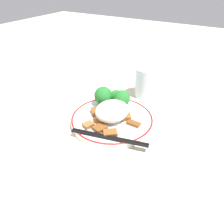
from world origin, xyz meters
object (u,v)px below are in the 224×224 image
plate (112,119)px  broccoli_back_center (116,97)px  broccoli_back_left (123,99)px  drinking_glass (146,82)px  broccoli_back_right (103,96)px  chopsticks (109,137)px

plate → broccoli_back_center: bearing=-159.1°
broccoli_back_left → drinking_glass: 0.15m
plate → broccoli_back_center: 0.09m
drinking_glass → broccoli_back_right: bearing=-26.9°
plate → broccoli_back_left: (-0.06, 0.00, 0.04)m
chopsticks → plate: bearing=-154.2°
broccoli_back_right → chopsticks: size_ratio=0.30×
plate → broccoli_back_center: size_ratio=5.08×
plate → broccoli_back_right: broccoli_back_right is taller
plate → broccoli_back_right: 0.09m
plate → broccoli_back_center: (-0.08, -0.03, 0.03)m
broccoli_back_center → chopsticks: broccoli_back_center is taller
chopsticks → broccoli_back_center: bearing=-156.5°
plate → broccoli_back_right: bearing=-129.2°
plate → broccoli_back_left: broccoli_back_left is taller
broccoli_back_right → chopsticks: broccoli_back_right is taller
broccoli_back_right → chopsticks: 0.17m
broccoli_back_left → chopsticks: bearing=15.1°
broccoli_back_left → broccoli_back_right: same height
broccoli_back_left → broccoli_back_center: bearing=-118.2°
broccoli_back_center → chopsticks: 0.18m
broccoli_back_left → broccoli_back_right: 0.06m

